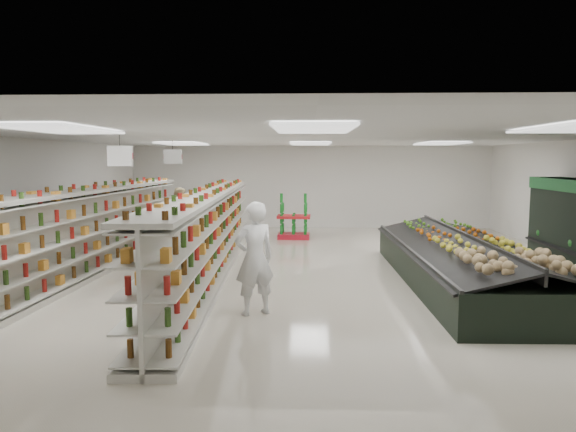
{
  "coord_description": "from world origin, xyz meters",
  "views": [
    {
      "loc": [
        -0.09,
        -12.07,
        2.69
      ],
      "look_at": [
        -0.58,
        0.99,
        1.23
      ],
      "focal_mm": 32.0,
      "sensor_mm": 36.0,
      "label": 1
    }
  ],
  "objects_px": {
    "gondola_center": "(209,239)",
    "shopper_background": "(181,215)",
    "produce_island": "(465,261)",
    "shopper_main": "(254,258)",
    "gondola_left": "(81,238)",
    "soda_endcap": "(294,218)"
  },
  "relations": [
    {
      "from": "gondola_center",
      "to": "shopper_background",
      "type": "xyz_separation_m",
      "value": [
        -1.88,
        5.0,
        -0.01
      ]
    },
    {
      "from": "produce_island",
      "to": "shopper_main",
      "type": "xyz_separation_m",
      "value": [
        -4.33,
        -2.38,
        0.48
      ]
    },
    {
      "from": "gondola_center",
      "to": "produce_island",
      "type": "bearing_deg",
      "value": -6.46
    },
    {
      "from": "gondola_center",
      "to": "shopper_main",
      "type": "relative_size",
      "value": 5.7
    },
    {
      "from": "shopper_main",
      "to": "gondola_left",
      "type": "bearing_deg",
      "value": -59.27
    },
    {
      "from": "gondola_center",
      "to": "shopper_main",
      "type": "distance_m",
      "value": 3.06
    },
    {
      "from": "gondola_center",
      "to": "shopper_main",
      "type": "bearing_deg",
      "value": -67.03
    },
    {
      "from": "produce_island",
      "to": "soda_endcap",
      "type": "distance_m",
      "value": 7.29
    },
    {
      "from": "gondola_left",
      "to": "gondola_center",
      "type": "xyz_separation_m",
      "value": [
        2.91,
        0.13,
        -0.03
      ]
    },
    {
      "from": "shopper_main",
      "to": "shopper_background",
      "type": "relative_size",
      "value": 1.11
    },
    {
      "from": "gondola_left",
      "to": "shopper_main",
      "type": "relative_size",
      "value": 5.87
    },
    {
      "from": "gondola_center",
      "to": "produce_island",
      "type": "relative_size",
      "value": 1.52
    },
    {
      "from": "gondola_center",
      "to": "shopper_background",
      "type": "relative_size",
      "value": 6.34
    },
    {
      "from": "shopper_main",
      "to": "soda_endcap",
      "type": "bearing_deg",
      "value": -120.4
    },
    {
      "from": "gondola_center",
      "to": "produce_island",
      "type": "height_order",
      "value": "gondola_center"
    },
    {
      "from": "produce_island",
      "to": "gondola_center",
      "type": "bearing_deg",
      "value": 176.08
    },
    {
      "from": "soda_endcap",
      "to": "shopper_background",
      "type": "xyz_separation_m",
      "value": [
        -3.65,
        -0.78,
        0.2
      ]
    },
    {
      "from": "gondola_center",
      "to": "shopper_main",
      "type": "xyz_separation_m",
      "value": [
        1.32,
        -2.76,
        0.09
      ]
    },
    {
      "from": "produce_island",
      "to": "soda_endcap",
      "type": "relative_size",
      "value": 5.23
    },
    {
      "from": "gondola_left",
      "to": "shopper_main",
      "type": "height_order",
      "value": "gondola_left"
    },
    {
      "from": "shopper_main",
      "to": "shopper_background",
      "type": "xyz_separation_m",
      "value": [
        -3.2,
        7.77,
        -0.1
      ]
    },
    {
      "from": "produce_island",
      "to": "shopper_main",
      "type": "distance_m",
      "value": 4.96
    }
  ]
}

